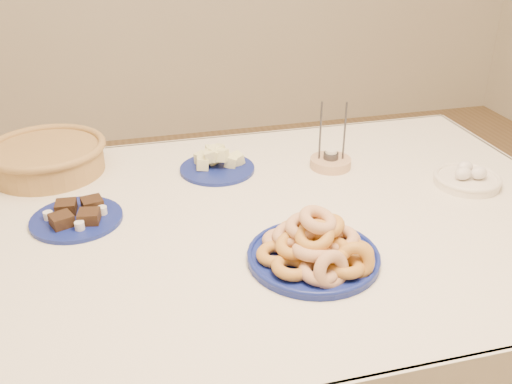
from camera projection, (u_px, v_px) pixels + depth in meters
dining_table at (251, 255)px, 1.44m from camera, size 1.71×1.11×0.75m
donut_platter at (316, 248)px, 1.22m from camera, size 0.33×0.33×0.13m
melon_plate at (217, 163)px, 1.63m from camera, size 0.26×0.26×0.07m
brownie_plate at (77, 217)px, 1.38m from camera, size 0.25×0.25×0.04m
wicker_basket at (47, 157)px, 1.61m from camera, size 0.43×0.43×0.09m
candle_holder at (331, 161)px, 1.65m from camera, size 0.15×0.15×0.20m
egg_bowl at (467, 178)px, 1.55m from camera, size 0.19×0.19×0.06m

